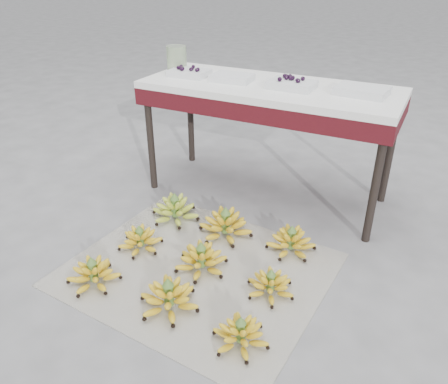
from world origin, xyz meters
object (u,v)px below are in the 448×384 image
at_px(bunch_front_left, 94,274).
at_px(newspaper_mat, 198,270).
at_px(tray_far_right, 362,91).
at_px(bunch_mid_center, 201,260).
at_px(tray_right, 292,84).
at_px(bunch_back_left, 175,210).
at_px(bunch_mid_left, 140,240).
at_px(vendor_table, 269,98).
at_px(tray_far_left, 189,73).
at_px(bunch_back_right, 291,242).
at_px(bunch_front_center, 169,298).
at_px(bunch_back_center, 226,225).
at_px(glass_jar, 177,59).
at_px(tray_left, 232,78).
at_px(bunch_front_right, 241,334).
at_px(bunch_mid_right, 270,285).

bearing_deg(bunch_front_left, newspaper_mat, 28.83).
relative_size(bunch_front_left, tray_far_right, 1.01).
xyz_separation_m(bunch_mid_center, tray_right, (0.12, 0.89, 0.70)).
relative_size(bunch_back_left, tray_right, 1.20).
xyz_separation_m(bunch_mid_left, vendor_table, (0.36, 0.90, 0.60)).
distance_m(newspaper_mat, tray_far_left, 1.29).
distance_m(bunch_back_right, tray_far_left, 1.27).
bearing_deg(bunch_front_center, bunch_back_center, 96.36).
distance_m(bunch_mid_left, bunch_back_right, 0.82).
bearing_deg(bunch_mid_center, newspaper_mat, -119.69).
height_order(bunch_mid_center, glass_jar, glass_jar).
distance_m(bunch_back_left, tray_left, 0.89).
distance_m(bunch_mid_center, tray_right, 1.14).
relative_size(bunch_front_right, bunch_back_left, 0.80).
bearing_deg(glass_jar, bunch_back_right, -29.14).
xyz_separation_m(bunch_front_center, tray_far_right, (0.50, 1.25, 0.70)).
relative_size(bunch_front_right, tray_far_right, 0.88).
xyz_separation_m(bunch_mid_right, tray_left, (-0.65, 0.90, 0.71)).
bearing_deg(tray_far_right, newspaper_mat, -118.96).
bearing_deg(newspaper_mat, bunch_mid_right, -0.10).
bearing_deg(newspaper_mat, tray_far_left, 121.88).
xyz_separation_m(bunch_mid_left, bunch_back_left, (0.01, 0.34, 0.01)).
relative_size(bunch_back_center, tray_far_left, 1.43).
relative_size(bunch_front_left, bunch_mid_right, 0.96).
height_order(newspaper_mat, bunch_back_center, bunch_back_center).
bearing_deg(bunch_front_left, bunch_back_right, 32.03).
xyz_separation_m(bunch_back_right, tray_left, (-0.62, 0.53, 0.70)).
bearing_deg(bunch_front_center, bunch_mid_center, 94.53).
xyz_separation_m(bunch_back_left, glass_jar, (-0.32, 0.59, 0.76)).
xyz_separation_m(newspaper_mat, bunch_front_right, (0.40, -0.34, 0.05)).
bearing_deg(vendor_table, bunch_back_left, -122.75).
relative_size(bunch_front_center, tray_far_right, 0.99).
bearing_deg(bunch_front_right, bunch_back_center, 115.79).
bearing_deg(bunch_back_center, glass_jar, 126.73).
height_order(bunch_mid_center, bunch_mid_right, bunch_mid_center).
distance_m(vendor_table, tray_left, 0.26).
relative_size(bunch_front_left, bunch_back_left, 0.92).
bearing_deg(vendor_table, bunch_front_center, -88.42).
distance_m(bunch_back_center, tray_far_right, 1.07).
xyz_separation_m(newspaper_mat, vendor_table, (-0.01, 0.92, 0.66)).
relative_size(bunch_front_left, glass_jar, 1.80).
bearing_deg(bunch_back_left, bunch_mid_right, -19.36).
xyz_separation_m(tray_far_left, tray_left, (0.30, 0.01, -0.00)).
height_order(newspaper_mat, bunch_back_left, bunch_back_left).
xyz_separation_m(bunch_front_right, bunch_mid_right, (-0.00, 0.34, -0.00)).
bearing_deg(bunch_mid_right, bunch_mid_center, -156.88).
xyz_separation_m(bunch_front_left, bunch_mid_left, (0.03, 0.34, -0.00)).
relative_size(newspaper_mat, bunch_front_right, 4.84).
relative_size(bunch_front_center, bunch_mid_left, 0.97).
bearing_deg(glass_jar, bunch_front_center, -60.54).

